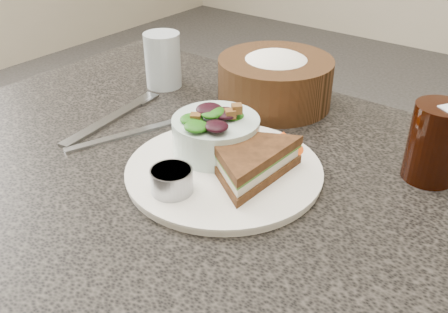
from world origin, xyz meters
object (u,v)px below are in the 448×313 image
sandwich (247,160)px  dressing_ramekin (172,181)px  salad_bowl (216,129)px  bread_basket (275,74)px  dinner_plate (224,171)px  cola_glass (436,139)px  water_glass (163,60)px

sandwich → dressing_ramekin: 0.11m
salad_bowl → bread_basket: bearing=99.3°
dressing_ramekin → bread_basket: 0.34m
dinner_plate → dressing_ramekin: bearing=-101.9°
salad_bowl → dressing_ramekin: size_ratio=2.30×
salad_bowl → cola_glass: bearing=27.2°
salad_bowl → dressing_ramekin: salad_bowl is taller
dressing_ramekin → dinner_plate: bearing=78.1°
salad_bowl → cola_glass: 0.30m
salad_bowl → bread_basket: (-0.04, 0.22, 0.01)m
bread_basket → dinner_plate: bearing=-73.5°
dressing_ramekin → cola_glass: 0.36m
dinner_plate → dressing_ramekin: size_ratio=4.94×
dinner_plate → water_glass: size_ratio=2.61×
sandwich → water_glass: (-0.32, 0.18, 0.02)m
sandwich → cola_glass: bearing=72.8°
bread_basket → cola_glass: bearing=-14.4°
cola_glass → water_glass: cola_glass is taller
salad_bowl → sandwich: bearing=-18.3°
water_glass → dinner_plate: bearing=-32.7°
dressing_ramekin → water_glass: 0.39m
cola_glass → salad_bowl: bearing=-152.8°
salad_bowl → dressing_ramekin: (0.02, -0.12, -0.02)m
sandwich → water_glass: size_ratio=1.60×
dinner_plate → bread_basket: bearing=106.5°
water_glass → sandwich: bearing=-29.0°
salad_bowl → bread_basket: 0.22m
dinner_plate → dressing_ramekin: dressing_ramekin is taller
bread_basket → dressing_ramekin: bearing=-80.7°
dinner_plate → bread_basket: 0.26m
bread_basket → cola_glass: size_ratio=1.66×
salad_bowl → water_glass: size_ratio=1.22×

